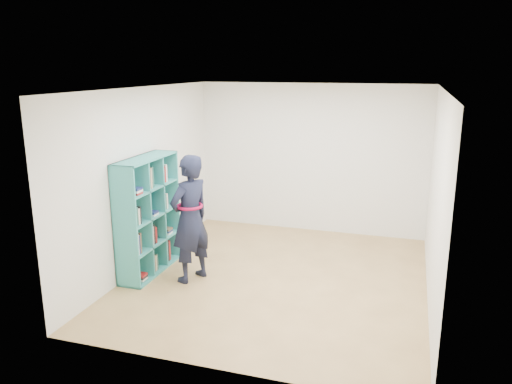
% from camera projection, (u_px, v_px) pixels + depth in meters
% --- Properties ---
extents(floor, '(4.50, 4.50, 0.00)m').
position_uv_depth(floor, '(277.00, 278.00, 6.96)').
color(floor, olive).
rests_on(floor, ground).
extents(ceiling, '(4.50, 4.50, 0.00)m').
position_uv_depth(ceiling, '(279.00, 89.00, 6.32)').
color(ceiling, white).
rests_on(ceiling, wall_back).
extents(wall_left, '(0.02, 4.50, 2.60)m').
position_uv_depth(wall_left, '(144.00, 178.00, 7.22)').
color(wall_left, white).
rests_on(wall_left, floor).
extents(wall_right, '(0.02, 4.50, 2.60)m').
position_uv_depth(wall_right, '(436.00, 200.00, 6.07)').
color(wall_right, white).
rests_on(wall_right, floor).
extents(wall_back, '(4.00, 0.02, 2.60)m').
position_uv_depth(wall_back, '(311.00, 159.00, 8.72)').
color(wall_back, white).
rests_on(wall_back, floor).
extents(wall_front, '(4.00, 0.02, 2.60)m').
position_uv_depth(wall_front, '(214.00, 244.00, 4.56)').
color(wall_front, white).
rests_on(wall_front, floor).
extents(bookshelf, '(0.36, 1.25, 1.67)m').
position_uv_depth(bookshelf, '(146.00, 218.00, 7.03)').
color(bookshelf, teal).
rests_on(bookshelf, floor).
extents(person, '(0.64, 0.76, 1.76)m').
position_uv_depth(person, '(190.00, 219.00, 6.73)').
color(person, black).
rests_on(person, floor).
extents(smartphone, '(0.03, 0.10, 0.13)m').
position_uv_depth(smartphone, '(187.00, 207.00, 6.87)').
color(smartphone, silver).
rests_on(smartphone, person).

